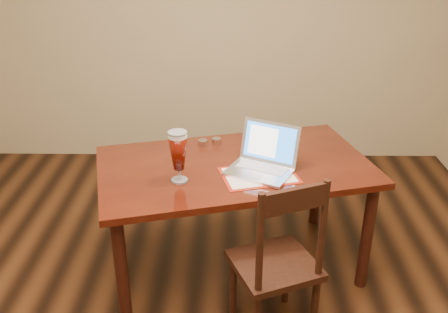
{
  "coord_description": "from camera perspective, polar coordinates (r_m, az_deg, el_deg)",
  "views": [
    {
      "loc": [
        0.22,
        -1.98,
        2.11
      ],
      "look_at": [
        0.18,
        0.61,
        0.88
      ],
      "focal_mm": 40.0,
      "sensor_mm": 36.0,
      "label": 1
    }
  ],
  "objects": [
    {
      "name": "dining_table",
      "position": [
        3.07,
        1.14,
        -2.24
      ],
      "size": [
        1.82,
        1.3,
        1.07
      ],
      "rotation": [
        0.0,
        0.0,
        0.26
      ],
      "color": "#481509",
      "rests_on": "ground"
    },
    {
      "name": "dining_chair",
      "position": [
        2.71,
        6.15,
        -12.06
      ],
      "size": [
        0.54,
        0.53,
        1.0
      ],
      "rotation": [
        0.0,
        0.0,
        0.39
      ],
      "color": "#33150E",
      "rests_on": "ground"
    },
    {
      "name": "room_shell",
      "position": [
        2.02,
        -5.62,
        15.34
      ],
      "size": [
        4.51,
        5.01,
        2.71
      ],
      "color": "tan",
      "rests_on": "ground"
    }
  ]
}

